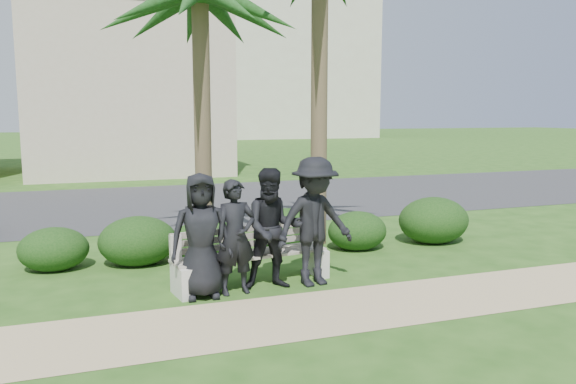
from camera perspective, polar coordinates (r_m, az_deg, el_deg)
name	(u,v)px	position (r m, az deg, el deg)	size (l,w,h in m)	color
ground	(272,275)	(9.01, -1.63, -8.47)	(160.00, 160.00, 0.00)	#254D16
footpath	(315,313)	(7.40, 2.73, -12.17)	(30.00, 1.60, 0.01)	tan
asphalt_street	(189,202)	(16.64, -10.07, -0.99)	(160.00, 8.00, 0.01)	#2D2D30
stucco_bldg_right	(127,89)	(26.31, -16.08, 10.06)	(8.40, 8.40, 7.30)	#BFAF8F
hotel_tower	(241,17)	(66.28, -4.82, 17.32)	(26.00, 18.00, 37.30)	beige
park_bench	(252,260)	(8.49, -3.67, -6.88)	(2.46, 0.92, 0.83)	gray
man_a	(201,236)	(7.87, -8.83, -4.41)	(0.85, 0.56, 1.75)	black
man_b	(236,237)	(7.97, -5.34, -4.59)	(0.60, 0.39, 1.64)	black
man_c	(273,229)	(8.18, -1.53, -3.75)	(0.86, 0.67, 1.77)	black
man_d	(315,222)	(8.33, 2.72, -3.03)	(1.24, 0.71, 1.92)	black
hedge_a	(54,248)	(10.01, -22.72, -5.27)	(1.12, 0.92, 0.73)	#12340E
hedge_b	(138,240)	(9.91, -15.03, -4.69)	(1.31, 1.08, 0.85)	#12340E
hedge_c	(206,239)	(9.95, -8.29, -4.73)	(1.15, 0.95, 0.75)	#12340E
hedge_d	(285,228)	(10.64, -0.32, -3.69)	(1.23, 1.02, 0.80)	#12340E
hedge_e	(357,230)	(10.71, 7.05, -3.82)	(1.14, 0.94, 0.75)	#12340E
hedge_f	(434,219)	(11.57, 14.58, -2.66)	(1.44, 1.19, 0.94)	#12340E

